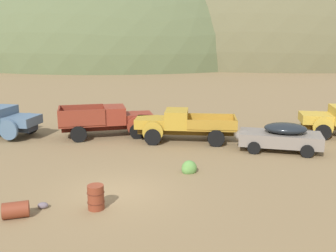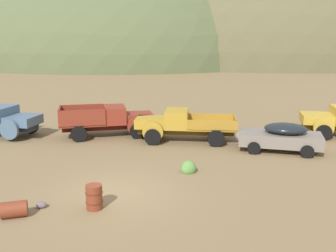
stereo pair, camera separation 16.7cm
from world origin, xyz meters
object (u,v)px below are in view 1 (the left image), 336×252
car_primer_gray (277,136)px  oil_drum_foreground (16,210)px  truck_mustard (178,125)px  truck_rust_red (112,120)px  oil_drum_spare (96,197)px

car_primer_gray → oil_drum_foreground: bearing=48.9°
car_primer_gray → oil_drum_foreground: car_primer_gray is taller
oil_drum_foreground → truck_mustard: bearing=61.6°
oil_drum_foreground → car_primer_gray: bearing=37.2°
truck_rust_red → truck_mustard: size_ratio=0.99×
truck_mustard → oil_drum_foreground: truck_mustard is taller
truck_mustard → truck_rust_red: bearing=-11.3°
truck_mustard → oil_drum_spare: 9.84m
truck_mustard → car_primer_gray: size_ratio=1.25×
truck_mustard → oil_drum_spare: bearing=75.9°
truck_rust_red → oil_drum_spare: 10.52m
truck_rust_red → oil_drum_foreground: truck_rust_red is taller
truck_mustard → oil_drum_foreground: (-5.50, -10.15, -0.70)m
truck_rust_red → car_primer_gray: 9.99m
truck_rust_red → oil_drum_foreground: bearing=-111.8°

